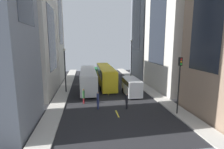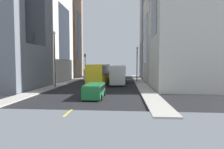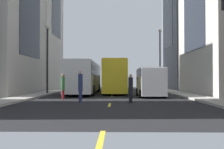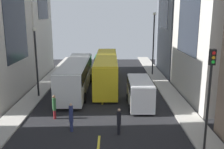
{
  "view_description": "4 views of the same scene",
  "coord_description": "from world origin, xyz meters",
  "px_view_note": "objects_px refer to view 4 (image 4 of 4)",
  "views": [
    {
      "loc": [
        -3.38,
        -31.0,
        7.81
      ],
      "look_at": [
        0.83,
        -3.07,
        2.84
      ],
      "focal_mm": 28.01,
      "sensor_mm": 36.0,
      "label": 1
    },
    {
      "loc": [
        -4.29,
        33.96,
        3.67
      ],
      "look_at": [
        -1.69,
        -0.93,
        1.62
      ],
      "focal_mm": 28.78,
      "sensor_mm": 36.0,
      "label": 2
    },
    {
      "loc": [
        0.4,
        -27.39,
        1.6
      ],
      "look_at": [
        -0.06,
        -0.29,
        2.1
      ],
      "focal_mm": 38.59,
      "sensor_mm": 36.0,
      "label": 3
    },
    {
      "loc": [
        0.8,
        -28.04,
        8.27
      ],
      "look_at": [
        0.93,
        -2.4,
        2.28
      ],
      "focal_mm": 40.84,
      "sensor_mm": 36.0,
      "label": 4
    }
  ],
  "objects_px": {
    "car_green_0": "(100,59)",
    "pedestrian_crossing_near": "(71,117)",
    "pedestrian_walking_far": "(119,121)",
    "streetcar_yellow": "(106,68)",
    "traffic_light_near_corner": "(210,83)",
    "pedestrian_waiting_curb": "(54,106)",
    "city_bus_white": "(76,73)",
    "delivery_van_white": "(140,91)"
  },
  "relations": [
    {
      "from": "streetcar_yellow",
      "to": "city_bus_white",
      "type": "bearing_deg",
      "value": -143.85
    },
    {
      "from": "car_green_0",
      "to": "pedestrian_waiting_curb",
      "type": "bearing_deg",
      "value": -96.84
    },
    {
      "from": "pedestrian_waiting_curb",
      "to": "traffic_light_near_corner",
      "type": "height_order",
      "value": "traffic_light_near_corner"
    },
    {
      "from": "pedestrian_walking_far",
      "to": "pedestrian_waiting_curb",
      "type": "bearing_deg",
      "value": -113.77
    },
    {
      "from": "pedestrian_walking_far",
      "to": "pedestrian_crossing_near",
      "type": "relative_size",
      "value": 0.89
    },
    {
      "from": "streetcar_yellow",
      "to": "traffic_light_near_corner",
      "type": "distance_m",
      "value": 16.93
    },
    {
      "from": "delivery_van_white",
      "to": "car_green_0",
      "type": "bearing_deg",
      "value": 102.21
    },
    {
      "from": "car_green_0",
      "to": "pedestrian_crossing_near",
      "type": "height_order",
      "value": "pedestrian_crossing_near"
    },
    {
      "from": "delivery_van_white",
      "to": "car_green_0",
      "type": "xyz_separation_m",
      "value": [
        -4.45,
        20.57,
        -0.61
      ]
    },
    {
      "from": "car_green_0",
      "to": "pedestrian_walking_far",
      "type": "height_order",
      "value": "pedestrian_walking_far"
    },
    {
      "from": "pedestrian_waiting_curb",
      "to": "streetcar_yellow",
      "type": "bearing_deg",
      "value": -70.06
    },
    {
      "from": "delivery_van_white",
      "to": "pedestrian_crossing_near",
      "type": "distance_m",
      "value": 7.62
    },
    {
      "from": "city_bus_white",
      "to": "pedestrian_waiting_curb",
      "type": "distance_m",
      "value": 7.9
    },
    {
      "from": "city_bus_white",
      "to": "pedestrian_walking_far",
      "type": "bearing_deg",
      "value": -67.39
    },
    {
      "from": "city_bus_white",
      "to": "streetcar_yellow",
      "type": "distance_m",
      "value": 4.1
    },
    {
      "from": "city_bus_white",
      "to": "car_green_0",
      "type": "relative_size",
      "value": 2.85
    },
    {
      "from": "pedestrian_walking_far",
      "to": "pedestrian_crossing_near",
      "type": "distance_m",
      "value": 3.46
    },
    {
      "from": "car_green_0",
      "to": "pedestrian_crossing_near",
      "type": "bearing_deg",
      "value": -92.41
    },
    {
      "from": "city_bus_white",
      "to": "pedestrian_waiting_curb",
      "type": "bearing_deg",
      "value": -95.46
    },
    {
      "from": "car_green_0",
      "to": "pedestrian_waiting_curb",
      "type": "distance_m",
      "value": 23.61
    },
    {
      "from": "car_green_0",
      "to": "traffic_light_near_corner",
      "type": "height_order",
      "value": "traffic_light_near_corner"
    },
    {
      "from": "delivery_van_white",
      "to": "car_green_0",
      "type": "height_order",
      "value": "delivery_van_white"
    },
    {
      "from": "delivery_van_white",
      "to": "car_green_0",
      "type": "relative_size",
      "value": 1.15
    },
    {
      "from": "car_green_0",
      "to": "traffic_light_near_corner",
      "type": "relative_size",
      "value": 0.71
    },
    {
      "from": "city_bus_white",
      "to": "pedestrian_walking_far",
      "type": "distance_m",
      "value": 11.51
    },
    {
      "from": "pedestrian_crossing_near",
      "to": "traffic_light_near_corner",
      "type": "relative_size",
      "value": 0.35
    },
    {
      "from": "streetcar_yellow",
      "to": "pedestrian_waiting_curb",
      "type": "height_order",
      "value": "streetcar_yellow"
    },
    {
      "from": "delivery_van_white",
      "to": "car_green_0",
      "type": "distance_m",
      "value": 21.05
    },
    {
      "from": "pedestrian_waiting_curb",
      "to": "delivery_van_white",
      "type": "bearing_deg",
      "value": -116.84
    },
    {
      "from": "streetcar_yellow",
      "to": "traffic_light_near_corner",
      "type": "xyz_separation_m",
      "value": [
        6.28,
        -15.54,
        2.35
      ]
    },
    {
      "from": "pedestrian_crossing_near",
      "to": "city_bus_white",
      "type": "bearing_deg",
      "value": 154.78
    },
    {
      "from": "delivery_van_white",
      "to": "pedestrian_waiting_curb",
      "type": "distance_m",
      "value": 7.82
    },
    {
      "from": "pedestrian_walking_far",
      "to": "pedestrian_waiting_curb",
      "type": "height_order",
      "value": "pedestrian_waiting_curb"
    },
    {
      "from": "streetcar_yellow",
      "to": "delivery_van_white",
      "type": "relative_size",
      "value": 2.68
    },
    {
      "from": "city_bus_white",
      "to": "pedestrian_walking_far",
      "type": "height_order",
      "value": "city_bus_white"
    },
    {
      "from": "city_bus_white",
      "to": "pedestrian_crossing_near",
      "type": "relative_size",
      "value": 5.84
    },
    {
      "from": "traffic_light_near_corner",
      "to": "city_bus_white",
      "type": "bearing_deg",
      "value": 126.14
    },
    {
      "from": "car_green_0",
      "to": "pedestrian_crossing_near",
      "type": "distance_m",
      "value": 25.81
    },
    {
      "from": "car_green_0",
      "to": "pedestrian_walking_far",
      "type": "relative_size",
      "value": 2.31
    },
    {
      "from": "city_bus_white",
      "to": "pedestrian_walking_far",
      "type": "xyz_separation_m",
      "value": [
        4.41,
        -10.58,
        -0.99
      ]
    },
    {
      "from": "pedestrian_crossing_near",
      "to": "pedestrian_walking_far",
      "type": "bearing_deg",
      "value": 52.2
    },
    {
      "from": "city_bus_white",
      "to": "traffic_light_near_corner",
      "type": "distance_m",
      "value": 16.44
    }
  ]
}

